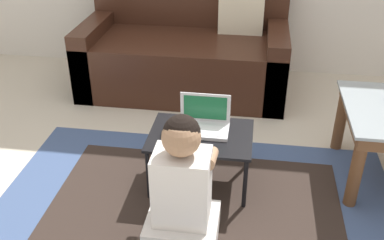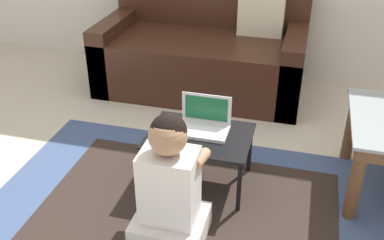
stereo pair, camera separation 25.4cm
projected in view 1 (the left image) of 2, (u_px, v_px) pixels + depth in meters
ground_plane at (181, 180)px, 2.71m from camera, size 16.00×16.00×0.00m
area_rug at (195, 208)px, 2.49m from camera, size 2.23×1.45×0.01m
couch at (186, 53)px, 3.72m from camera, size 1.64×0.87×0.84m
laptop_desk at (201, 140)px, 2.54m from camera, size 0.58×0.43×0.34m
laptop at (204, 124)px, 2.55m from camera, size 0.29×0.19×0.20m
computer_mouse at (167, 132)px, 2.51m from camera, size 0.07×0.11×0.04m
person_seated at (182, 190)px, 2.13m from camera, size 0.35×0.38×0.71m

